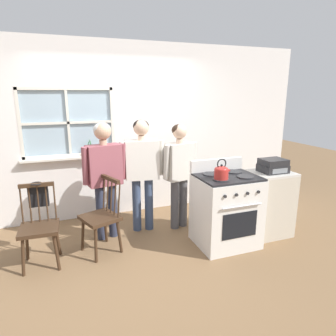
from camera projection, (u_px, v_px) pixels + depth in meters
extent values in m
plane|color=brown|center=(144.00, 252.00, 3.74)|extent=(16.00, 16.00, 0.00)
cube|color=white|center=(207.00, 127.00, 5.21)|extent=(3.26, 0.06, 2.70)
cube|color=white|center=(73.00, 188.00, 4.65)|extent=(1.34, 0.06, 1.00)
cube|color=white|center=(63.00, 62.00, 4.19)|extent=(1.34, 0.06, 0.69)
cube|color=silver|center=(71.00, 158.00, 4.46)|extent=(1.40, 0.10, 0.03)
cube|color=#9EB7C6|center=(68.00, 123.00, 4.41)|extent=(1.28, 0.01, 0.95)
cube|color=silver|center=(68.00, 123.00, 4.38)|extent=(0.04, 0.02, 1.01)
cube|color=silver|center=(68.00, 123.00, 4.38)|extent=(1.34, 0.02, 0.04)
cube|color=silver|center=(19.00, 124.00, 4.17)|extent=(0.04, 0.03, 1.01)
cube|color=silver|center=(112.00, 121.00, 4.60)|extent=(0.04, 0.03, 1.01)
cube|color=silver|center=(65.00, 88.00, 4.26)|extent=(1.34, 0.03, 0.04)
cube|color=silver|center=(71.00, 155.00, 4.50)|extent=(1.34, 0.03, 0.04)
cube|color=#3D2819|center=(39.00, 229.00, 3.37)|extent=(0.44, 0.42, 0.04)
cylinder|color=#3D2819|center=(23.00, 257.00, 3.23)|extent=(0.07, 0.07, 0.43)
cylinder|color=#3D2819|center=(57.00, 252.00, 3.33)|extent=(0.07, 0.07, 0.43)
cylinder|color=#3D2819|center=(27.00, 243.00, 3.52)|extent=(0.07, 0.07, 0.43)
cylinder|color=#3D2819|center=(58.00, 239.00, 3.62)|extent=(0.07, 0.07, 0.43)
cylinder|color=#3D2819|center=(22.00, 206.00, 3.42)|extent=(0.02, 0.07, 0.45)
cylinder|color=#3D2819|center=(30.00, 206.00, 3.44)|extent=(0.02, 0.07, 0.45)
cylinder|color=#3D2819|center=(39.00, 205.00, 3.47)|extent=(0.02, 0.07, 0.45)
cylinder|color=#3D2819|center=(47.00, 204.00, 3.50)|extent=(0.02, 0.07, 0.45)
cylinder|color=#3D2819|center=(55.00, 203.00, 3.52)|extent=(0.02, 0.07, 0.45)
cube|color=#3D2819|center=(36.00, 185.00, 3.41)|extent=(0.38, 0.06, 0.04)
cube|color=#3D2819|center=(100.00, 218.00, 3.66)|extent=(0.52, 0.53, 0.04)
cylinder|color=#3D2819|center=(83.00, 235.00, 3.74)|extent=(0.08, 0.06, 0.43)
cylinder|color=#3D2819|center=(96.00, 245.00, 3.49)|extent=(0.06, 0.08, 0.43)
cylinder|color=#3D2819|center=(106.00, 227.00, 3.94)|extent=(0.06, 0.08, 0.43)
cylinder|color=#3D2819|center=(119.00, 236.00, 3.69)|extent=(0.08, 0.06, 0.43)
cylinder|color=#3D2819|center=(104.00, 194.00, 3.84)|extent=(0.07, 0.04, 0.45)
cylinder|color=#3D2819|center=(108.00, 196.00, 3.78)|extent=(0.07, 0.04, 0.45)
cylinder|color=#3D2819|center=(111.00, 197.00, 3.71)|extent=(0.07, 0.04, 0.45)
cylinder|color=#3D2819|center=(115.00, 199.00, 3.64)|extent=(0.07, 0.04, 0.45)
cylinder|color=#3D2819|center=(119.00, 201.00, 3.58)|extent=(0.07, 0.04, 0.45)
cube|color=#3D2819|center=(110.00, 179.00, 3.65)|extent=(0.17, 0.37, 0.04)
cylinder|color=#2D3347|center=(101.00, 213.00, 4.00)|extent=(0.12, 0.12, 0.76)
cylinder|color=#2D3347|center=(113.00, 210.00, 4.09)|extent=(0.12, 0.12, 0.76)
cube|color=#934C56|center=(104.00, 165.00, 3.89)|extent=(0.46, 0.28, 0.53)
cylinder|color=#934C56|center=(85.00, 166.00, 3.74)|extent=(0.09, 0.12, 0.49)
cylinder|color=#934C56|center=(123.00, 162.00, 3.99)|extent=(0.09, 0.12, 0.49)
cylinder|color=tan|center=(103.00, 142.00, 3.81)|extent=(0.10, 0.10, 0.06)
sphere|color=tan|center=(102.00, 131.00, 3.78)|extent=(0.22, 0.22, 0.22)
ellipsoid|color=silver|center=(102.00, 130.00, 3.79)|extent=(0.22, 0.22, 0.18)
cylinder|color=#384766|center=(137.00, 205.00, 4.26)|extent=(0.12, 0.12, 0.77)
cylinder|color=#384766|center=(149.00, 204.00, 4.30)|extent=(0.12, 0.12, 0.77)
cube|color=white|center=(142.00, 160.00, 4.12)|extent=(0.48, 0.27, 0.54)
cylinder|color=white|center=(122.00, 159.00, 4.04)|extent=(0.09, 0.12, 0.50)
cylinder|color=white|center=(161.00, 158.00, 4.15)|extent=(0.09, 0.12, 0.50)
cylinder|color=beige|center=(141.00, 138.00, 4.04)|extent=(0.10, 0.10, 0.07)
sphere|color=beige|center=(141.00, 128.00, 4.01)|extent=(0.21, 0.21, 0.21)
ellipsoid|color=black|center=(141.00, 126.00, 4.02)|extent=(0.22, 0.22, 0.17)
cylinder|color=#4C4C51|center=(175.00, 204.00, 4.33)|extent=(0.12, 0.12, 0.74)
cylinder|color=#4C4C51|center=(183.00, 202.00, 4.41)|extent=(0.12, 0.12, 0.74)
cube|color=beige|center=(179.00, 161.00, 4.22)|extent=(0.43, 0.30, 0.52)
cylinder|color=beige|center=(166.00, 162.00, 4.07)|extent=(0.10, 0.12, 0.48)
cylinder|color=beige|center=(193.00, 158.00, 4.32)|extent=(0.10, 0.12, 0.48)
cylinder|color=beige|center=(180.00, 141.00, 4.14)|extent=(0.10, 0.10, 0.06)
sphere|color=beige|center=(180.00, 132.00, 4.11)|extent=(0.20, 0.20, 0.20)
ellipsoid|color=#332319|center=(179.00, 130.00, 4.12)|extent=(0.20, 0.20, 0.16)
cube|color=white|center=(226.00, 211.00, 3.86)|extent=(0.76, 0.64, 0.90)
cube|color=black|center=(228.00, 177.00, 3.75)|extent=(0.74, 0.61, 0.02)
cylinder|color=#2D2D30|center=(221.00, 180.00, 3.57)|extent=(0.20, 0.20, 0.02)
cylinder|color=#2D2D30|center=(245.00, 177.00, 3.69)|extent=(0.20, 0.20, 0.02)
cylinder|color=#2D2D30|center=(211.00, 174.00, 3.80)|extent=(0.20, 0.20, 0.02)
cylinder|color=#2D2D30|center=(234.00, 172.00, 3.92)|extent=(0.20, 0.20, 0.02)
cube|color=white|center=(217.00, 165.00, 3.99)|extent=(0.76, 0.06, 0.16)
cube|color=black|center=(240.00, 225.00, 3.58)|extent=(0.47, 0.01, 0.32)
cylinder|color=silver|center=(242.00, 206.00, 3.50)|extent=(0.53, 0.02, 0.02)
cylinder|color=#232326|center=(225.00, 196.00, 3.40)|extent=(0.04, 0.02, 0.04)
cylinder|color=#232326|center=(237.00, 195.00, 3.45)|extent=(0.04, 0.02, 0.04)
cylinder|color=#232326|center=(248.00, 193.00, 3.50)|extent=(0.04, 0.02, 0.04)
cylinder|color=#232326|center=(259.00, 192.00, 3.55)|extent=(0.04, 0.02, 0.04)
cylinder|color=red|center=(221.00, 174.00, 3.55)|extent=(0.17, 0.17, 0.12)
ellipsoid|color=red|center=(221.00, 169.00, 3.54)|extent=(0.16, 0.16, 0.07)
sphere|color=black|center=(222.00, 165.00, 3.53)|extent=(0.03, 0.03, 0.03)
cylinder|color=red|center=(227.00, 172.00, 3.58)|extent=(0.08, 0.03, 0.07)
torus|color=black|center=(222.00, 164.00, 3.52)|extent=(0.12, 0.01, 0.12)
cylinder|color=#935B3D|center=(90.00, 153.00, 4.53)|extent=(0.16, 0.16, 0.08)
cylinder|color=#33261C|center=(90.00, 151.00, 4.52)|extent=(0.14, 0.14, 0.01)
cone|color=#286033|center=(91.00, 145.00, 4.51)|extent=(0.06, 0.05, 0.19)
cone|color=#286033|center=(90.00, 148.00, 4.53)|extent=(0.04, 0.05, 0.08)
cone|color=#286033|center=(88.00, 145.00, 4.50)|extent=(0.08, 0.07, 0.17)
cone|color=#286033|center=(88.00, 146.00, 4.48)|extent=(0.05, 0.04, 0.15)
cone|color=#286033|center=(90.00, 148.00, 4.48)|extent=(0.04, 0.05, 0.09)
cone|color=#286033|center=(91.00, 145.00, 4.49)|extent=(0.08, 0.07, 0.19)
cube|color=black|center=(38.00, 195.00, 3.53)|extent=(0.22, 0.10, 0.26)
torus|color=black|center=(36.00, 184.00, 3.42)|extent=(0.13, 0.13, 0.01)
cube|color=beige|center=(269.00, 204.00, 4.15)|extent=(0.55, 0.50, 0.87)
cube|color=beige|center=(271.00, 173.00, 4.04)|extent=(0.55, 0.50, 0.03)
cube|color=#232326|center=(273.00, 168.00, 4.01)|extent=(0.34, 0.28, 0.10)
cube|color=#232326|center=(273.00, 162.00, 3.99)|extent=(0.32, 0.27, 0.08)
cube|color=gray|center=(280.00, 171.00, 3.88)|extent=(0.24, 0.01, 0.06)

